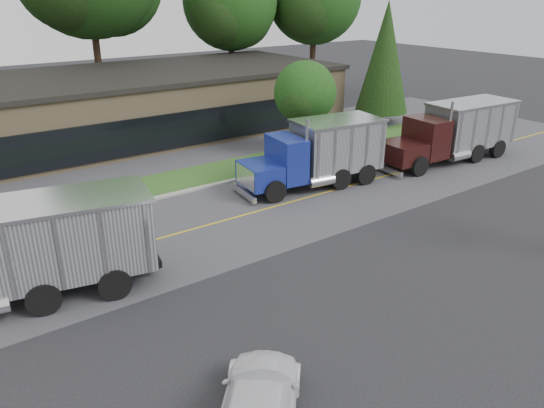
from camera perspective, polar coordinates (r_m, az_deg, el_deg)
The scene contains 15 objects.
ground at distance 17.13m, azimuth 9.17°, elevation -12.26°, with size 140.00×140.00×0.00m, color #2F2F34.
road at distance 23.44m, azimuth -6.38°, elevation -2.16°, with size 60.00×8.00×0.02m, color #5C5C61.
center_line at distance 23.44m, azimuth -6.38°, elevation -2.16°, with size 60.00×0.12×0.01m, color gold.
curb at distance 26.92m, azimuth -10.85°, elevation 0.85°, with size 60.00×0.30×0.12m, color #9E9E99.
grass_verge at distance 28.46m, azimuth -12.42°, elevation 1.92°, with size 60.00×3.40×0.03m, color #22561D.
far_parking at distance 32.90m, azimuth -16.01°, elevation 4.32°, with size 60.00×7.00×0.02m, color #5C5C61.
strip_mall at distance 38.55m, azimuth -16.75°, elevation 9.87°, with size 32.00×12.00×4.00m, color #9A835E.
tree_far_d at distance 50.37m, azimuth -4.44°, elevation 20.40°, with size 8.90×8.37×12.69m.
tree_far_e at distance 53.45m, azimuth 4.60°, elevation 20.94°, with size 9.36×8.80×13.34m.
evergreen_right at distance 41.36m, azimuth 12.04°, elevation 15.17°, with size 3.92×3.92×8.91m.
tree_verge at distance 32.64m, azimuth 3.59°, elevation 11.58°, with size 4.00×3.77×5.71m.
dump_truck_red at distance 18.87m, azimuth -26.46°, elevation -4.71°, with size 10.71×4.48×3.36m.
dump_truck_blue at distance 27.55m, azimuth 5.14°, elevation 5.63°, with size 7.87×3.60×3.36m.
dump_truck_maroon at distance 33.51m, azimuth 19.11°, elevation 7.51°, with size 9.53×3.33×3.36m.
rally_car at distance 13.07m, azimuth -1.48°, elevation -21.02°, with size 1.84×4.54×1.32m, color white.
Camera 1 is at (-10.33, -9.72, 9.61)m, focal length 35.00 mm.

